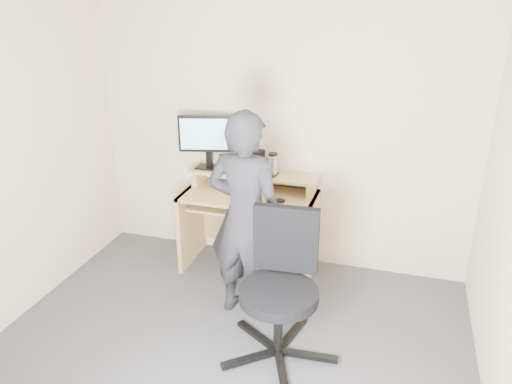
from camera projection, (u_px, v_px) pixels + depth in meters
The scene contains 13 objects.
ground at pixel (214, 375), 3.43m from camera, with size 3.50×3.50×0.00m, color #4E4F53.
back_wall at pixel (280, 134), 4.51m from camera, with size 3.50×0.02×2.50m, color beige.
desk at pixel (252, 211), 4.63m from camera, with size 1.20×0.60×0.91m.
monitor at pixel (207, 137), 4.54m from camera, with size 0.52×0.17×0.50m.
external_drive at pixel (258, 161), 4.53m from camera, with size 0.07×0.13×0.20m, color black.
travel_mug at pixel (273, 165), 4.46m from camera, with size 0.08×0.08×0.18m, color silver.
smartphone at pixel (273, 175), 4.48m from camera, with size 0.07×0.13×0.01m, color black.
charger at pixel (221, 170), 4.56m from camera, with size 0.04×0.04×0.04m, color black.
headphones at pixel (226, 166), 4.70m from camera, with size 0.16×0.16×0.02m, color silver.
keyboard at pixel (235, 205), 4.46m from camera, with size 0.46×0.18×0.03m, color black.
mouse at pixel (280, 200), 4.30m from camera, with size 0.10×0.06×0.04m, color black.
office_chair at pixel (281, 282), 3.47m from camera, with size 0.81×0.83×1.05m.
person at pixel (245, 218), 3.80m from camera, with size 0.61×0.40×1.69m, color black.
Camera 1 is at (1.06, -2.50, 2.46)m, focal length 35.00 mm.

